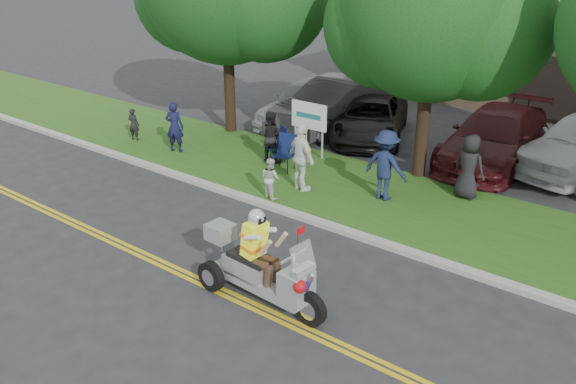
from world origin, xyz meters
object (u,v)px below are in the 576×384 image
Objects in this scene: spectator_adult_right at (302,158)px; trike_scooter at (259,269)px; parked_car_far_left at (309,102)px; parked_car_right at (495,137)px; lawn_chair_a at (279,142)px; lawn_chair_b at (285,150)px; parked_car_left at (334,105)px; spectator_adult_mid at (270,136)px; spectator_adult_left at (175,127)px; parked_car_mid at (370,119)px.

trike_scooter is at bearing 139.51° from spectator_adult_right.
parked_car_far_left is 0.88× the size of parked_car_right.
lawn_chair_a is 0.70m from lawn_chair_b.
parked_car_left is at bearing 130.10° from lawn_chair_a.
parked_car_far_left is at bearing 178.47° from parked_car_right.
parked_car_right is (3.09, 5.41, -0.21)m from spectator_adult_right.
spectator_adult_right is at bearing -59.56° from parked_car_far_left.
spectator_adult_left is at bearing 4.51° from spectator_adult_mid.
spectator_adult_left reaches higher than lawn_chair_b.
lawn_chair_a is 0.20× the size of parked_car_left.
parked_car_left reaches higher than spectator_adult_mid.
lawn_chair_b is 0.65× the size of spectator_adult_left.
parked_car_right is (0.67, 9.94, 0.15)m from trike_scooter.
parked_car_left is at bearing 177.61° from parked_car_right.
parked_car_right reaches higher than lawn_chair_a.
lawn_chair_a is 0.57× the size of spectator_adult_right.
lawn_chair_b is at bearing -14.99° from spectator_adult_right.
parked_car_far_left is (-2.26, 4.22, 0.15)m from lawn_chair_b.
parked_car_right reaches higher than lawn_chair_b.
parked_car_far_left reaches higher than parked_car_right.
spectator_adult_right reaches higher than lawn_chair_a.
parked_car_mid reaches higher than lawn_chair_a.
lawn_chair_b is 0.19× the size of parked_car_left.
parked_car_far_left is 6.67m from parked_car_right.
parked_car_far_left is at bearing 157.54° from parked_car_mid.
lawn_chair_a is 4.00m from parked_car_left.
trike_scooter is at bearing -97.29° from parked_car_right.
trike_scooter is 2.78× the size of lawn_chair_b.
parked_car_left is (-0.52, 4.10, -0.00)m from spectator_adult_mid.
trike_scooter is 10.38m from parked_car_mid.
spectator_adult_right is 6.30m from parked_car_far_left.
parked_car_left is at bearing 120.45° from trike_scooter.
parked_car_mid is at bearing 178.90° from parked_car_right.
lawn_chair_a is at bearing -14.68° from spectator_adult_right.
spectator_adult_left is at bearing -126.98° from lawn_chair_a.
spectator_adult_mid is at bearing -106.18° from lawn_chair_a.
spectator_adult_mid is at bearing 131.50° from trike_scooter.
parked_car_far_left is at bearing -168.85° from parked_car_left.
spectator_adult_left is 0.29× the size of parked_car_right.
spectator_adult_right is 5.36m from parked_car_mid.
parked_car_far_left is at bearing 125.13° from trike_scooter.
parked_car_mid is (0.81, 3.87, -0.03)m from lawn_chair_a.
trike_scooter is 2.74× the size of lawn_chair_a.
spectator_adult_right reaches higher than parked_car_left.
spectator_adult_left reaches higher than spectator_adult_mid.
spectator_adult_mid is at bearing -78.40° from parked_car_left.
spectator_adult_left is (-7.36, 4.60, 0.24)m from trike_scooter.
lawn_chair_a is 0.22× the size of parked_car_mid.
trike_scooter is 7.31m from lawn_chair_a.
parked_car_far_left is 0.99m from parked_car_left.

